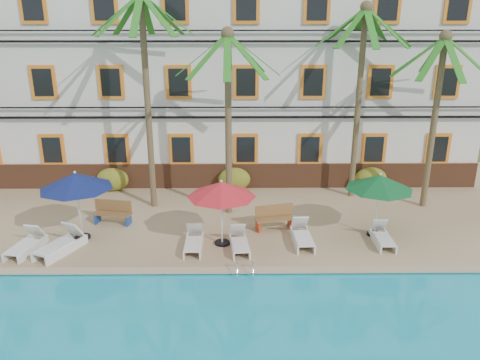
{
  "coord_description": "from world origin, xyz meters",
  "views": [
    {
      "loc": [
        1.05,
        -14.13,
        7.93
      ],
      "look_at": [
        1.2,
        3.0,
        2.0
      ],
      "focal_mm": 35.0,
      "sensor_mm": 36.0,
      "label": 1
    }
  ],
  "objects_px": {
    "lounger_a": "(26,244)",
    "pool_ladder": "(245,273)",
    "palm_e": "(437,97)",
    "umbrella_red": "(221,190)",
    "lounger_b": "(61,244)",
    "lounger_d": "(239,242)",
    "umbrella_blue": "(76,181)",
    "lounger_c": "(194,241)",
    "palm_d": "(360,78)",
    "palm_b": "(146,75)",
    "palm_c": "(228,98)",
    "lounger_f": "(382,237)",
    "bench_right": "(274,217)",
    "umbrella_green": "(380,182)",
    "lounger_e": "(302,236)",
    "bench_left": "(113,212)"
  },
  "relations": [
    {
      "from": "lounger_a",
      "to": "pool_ladder",
      "type": "distance_m",
      "value": 7.73
    },
    {
      "from": "palm_e",
      "to": "umbrella_red",
      "type": "xyz_separation_m",
      "value": [
        -8.6,
        -3.57,
        -2.61
      ]
    },
    {
      "from": "lounger_a",
      "to": "lounger_b",
      "type": "bearing_deg",
      "value": -2.55
    },
    {
      "from": "umbrella_red",
      "to": "lounger_d",
      "type": "relative_size",
      "value": 1.43
    },
    {
      "from": "umbrella_blue",
      "to": "lounger_c",
      "type": "distance_m",
      "value": 4.7
    },
    {
      "from": "palm_d",
      "to": "lounger_c",
      "type": "bearing_deg",
      "value": -142.68
    },
    {
      "from": "palm_b",
      "to": "umbrella_blue",
      "type": "height_order",
      "value": "palm_b"
    },
    {
      "from": "umbrella_red",
      "to": "palm_d",
      "type": "bearing_deg",
      "value": 39.92
    },
    {
      "from": "palm_b",
      "to": "palm_d",
      "type": "bearing_deg",
      "value": 7.61
    },
    {
      "from": "palm_c",
      "to": "palm_e",
      "type": "bearing_deg",
      "value": 4.44
    },
    {
      "from": "palm_e",
      "to": "lounger_f",
      "type": "relative_size",
      "value": 4.41
    },
    {
      "from": "lounger_f",
      "to": "bench_right",
      "type": "bearing_deg",
      "value": 161.11
    },
    {
      "from": "palm_d",
      "to": "umbrella_red",
      "type": "distance_m",
      "value": 8.19
    },
    {
      "from": "umbrella_red",
      "to": "lounger_c",
      "type": "bearing_deg",
      "value": -161.79
    },
    {
      "from": "palm_b",
      "to": "palm_d",
      "type": "xyz_separation_m",
      "value": [
        8.82,
        1.18,
        -0.27
      ]
    },
    {
      "from": "umbrella_green",
      "to": "lounger_f",
      "type": "xyz_separation_m",
      "value": [
        0.08,
        -0.67,
        -1.84
      ]
    },
    {
      "from": "palm_b",
      "to": "lounger_b",
      "type": "xyz_separation_m",
      "value": [
        -2.52,
        -4.21,
        -5.29
      ]
    },
    {
      "from": "palm_d",
      "to": "lounger_f",
      "type": "relative_size",
      "value": 5.07
    },
    {
      "from": "palm_b",
      "to": "lounger_d",
      "type": "relative_size",
      "value": 5.19
    },
    {
      "from": "lounger_f",
      "to": "pool_ladder",
      "type": "relative_size",
      "value": 2.22
    },
    {
      "from": "lounger_b",
      "to": "umbrella_blue",
      "type": "bearing_deg",
      "value": 69.93
    },
    {
      "from": "lounger_a",
      "to": "palm_c",
      "type": "bearing_deg",
      "value": 26.03
    },
    {
      "from": "umbrella_red",
      "to": "lounger_e",
      "type": "distance_m",
      "value": 3.4
    },
    {
      "from": "lounger_c",
      "to": "bench_right",
      "type": "bearing_deg",
      "value": 28.94
    },
    {
      "from": "bench_left",
      "to": "umbrella_red",
      "type": "bearing_deg",
      "value": -23.16
    },
    {
      "from": "palm_c",
      "to": "palm_e",
      "type": "distance_m",
      "value": 8.42
    },
    {
      "from": "palm_b",
      "to": "lounger_e",
      "type": "bearing_deg",
      "value": -31.17
    },
    {
      "from": "bench_right",
      "to": "pool_ladder",
      "type": "xyz_separation_m",
      "value": [
        -1.17,
        -3.34,
        -0.47
      ]
    },
    {
      "from": "umbrella_green",
      "to": "lounger_f",
      "type": "distance_m",
      "value": 1.96
    },
    {
      "from": "lounger_f",
      "to": "palm_c",
      "type": "bearing_deg",
      "value": 152.28
    },
    {
      "from": "bench_right",
      "to": "lounger_e",
      "type": "bearing_deg",
      "value": -53.25
    },
    {
      "from": "lounger_b",
      "to": "palm_b",
      "type": "bearing_deg",
      "value": 59.11
    },
    {
      "from": "palm_d",
      "to": "palm_e",
      "type": "xyz_separation_m",
      "value": [
        2.84,
        -1.26,
        -0.63
      ]
    },
    {
      "from": "palm_d",
      "to": "umbrella_green",
      "type": "relative_size",
      "value": 3.41
    },
    {
      "from": "lounger_b",
      "to": "pool_ladder",
      "type": "distance_m",
      "value": 6.53
    },
    {
      "from": "lounger_f",
      "to": "lounger_e",
      "type": "bearing_deg",
      "value": 178.77
    },
    {
      "from": "lounger_a",
      "to": "bench_left",
      "type": "bearing_deg",
      "value": 43.98
    },
    {
      "from": "umbrella_red",
      "to": "lounger_a",
      "type": "height_order",
      "value": "umbrella_red"
    },
    {
      "from": "bench_right",
      "to": "lounger_c",
      "type": "bearing_deg",
      "value": -151.06
    },
    {
      "from": "palm_d",
      "to": "umbrella_blue",
      "type": "bearing_deg",
      "value": -158.46
    },
    {
      "from": "palm_c",
      "to": "umbrella_blue",
      "type": "bearing_deg",
      "value": -155.9
    },
    {
      "from": "lounger_c",
      "to": "bench_right",
      "type": "distance_m",
      "value": 3.37
    },
    {
      "from": "umbrella_green",
      "to": "bench_right",
      "type": "distance_m",
      "value": 4.11
    },
    {
      "from": "lounger_a",
      "to": "lounger_e",
      "type": "distance_m",
      "value": 9.69
    },
    {
      "from": "bench_right",
      "to": "bench_left",
      "type": "bearing_deg",
      "value": 174.95
    },
    {
      "from": "umbrella_blue",
      "to": "bench_left",
      "type": "height_order",
      "value": "umbrella_blue"
    },
    {
      "from": "palm_d",
      "to": "palm_c",
      "type": "bearing_deg",
      "value": -161.03
    },
    {
      "from": "lounger_c",
      "to": "bench_left",
      "type": "height_order",
      "value": "bench_left"
    },
    {
      "from": "palm_b",
      "to": "lounger_c",
      "type": "xyz_separation_m",
      "value": [
        2.06,
        -3.97,
        -5.33
      ]
    },
    {
      "from": "palm_d",
      "to": "umbrella_red",
      "type": "xyz_separation_m",
      "value": [
        -5.77,
        -4.83,
        -3.24
      ]
    }
  ]
}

